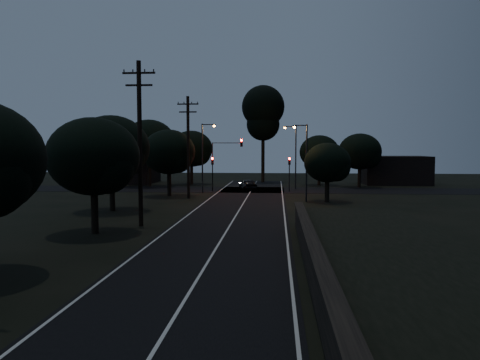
{
  "coord_description": "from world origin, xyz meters",
  "views": [
    {
      "loc": [
        3.17,
        -15.66,
        5.31
      ],
      "look_at": [
        0.0,
        24.0,
        2.5
      ],
      "focal_mm": 35.0,
      "sensor_mm": 36.0,
      "label": 1
    }
  ],
  "objects": [
    {
      "name": "building_left",
      "position": [
        -20.0,
        52.0,
        2.2
      ],
      "size": [
        10.0,
        8.0,
        4.4
      ],
      "primitive_type": "cube",
      "color": "black",
      "rests_on": "ground"
    },
    {
      "name": "retaining_wall",
      "position": [
        7.74,
        3.0,
        0.62
      ],
      "size": [
        6.93,
        26.0,
        1.6
      ],
      "color": "black",
      "rests_on": "ground"
    },
    {
      "name": "signal_left",
      "position": [
        -4.6,
        39.99,
        2.84
      ],
      "size": [
        0.28,
        0.35,
        4.1
      ],
      "color": "black",
      "rests_on": "ground"
    },
    {
      "name": "tree_far_ne",
      "position": [
        9.19,
        49.89,
        4.5
      ],
      "size": [
        5.5,
        5.5,
        6.95
      ],
      "color": "black",
      "rests_on": "ground"
    },
    {
      "name": "utility_pole_mid",
      "position": [
        -6.0,
        15.0,
        5.74
      ],
      "size": [
        2.2,
        0.3,
        11.0
      ],
      "color": "black",
      "rests_on": "ground"
    },
    {
      "name": "signal_right",
      "position": [
        4.6,
        39.99,
        2.84
      ],
      "size": [
        0.28,
        0.35,
        4.1
      ],
      "color": "black",
      "rests_on": "ground"
    },
    {
      "name": "tree_far_nw",
      "position": [
        -8.79,
        49.88,
        4.94
      ],
      "size": [
        6.03,
        6.03,
        7.64
      ],
      "color": "black",
      "rests_on": "ground"
    },
    {
      "name": "streetlight_c",
      "position": [
        5.83,
        30.0,
        4.35
      ],
      "size": [
        1.46,
        0.26,
        7.5
      ],
      "color": "black",
      "rests_on": "ground"
    },
    {
      "name": "streetlight_b",
      "position": [
        5.31,
        44.0,
        4.64
      ],
      "size": [
        1.66,
        0.26,
        8.0
      ],
      "color": "black",
      "rests_on": "ground"
    },
    {
      "name": "tree_left_c",
      "position": [
        -10.28,
        21.87,
        5.13
      ],
      "size": [
        6.28,
        6.28,
        7.93
      ],
      "color": "black",
      "rests_on": "ground"
    },
    {
      "name": "tree_far_e",
      "position": [
        14.2,
        46.89,
        4.6
      ],
      "size": [
        5.6,
        5.6,
        7.1
      ],
      "color": "black",
      "rests_on": "ground"
    },
    {
      "name": "building_right",
      "position": [
        20.0,
        53.0,
        2.0
      ],
      "size": [
        9.0,
        7.0,
        4.0
      ],
      "primitive_type": "cube",
      "color": "black",
      "rests_on": "ground"
    },
    {
      "name": "utility_pole_far",
      "position": [
        -6.0,
        32.0,
        5.48
      ],
      "size": [
        2.2,
        0.3,
        10.5
      ],
      "color": "black",
      "rests_on": "ground"
    },
    {
      "name": "ground",
      "position": [
        0.0,
        0.0,
        0.0
      ],
      "size": [
        160.0,
        160.0,
        0.0
      ],
      "primitive_type": "plane",
      "color": "black"
    },
    {
      "name": "tree_far_w",
      "position": [
        -13.75,
        45.86,
        5.84
      ],
      "size": [
        7.05,
        7.05,
        8.99
      ],
      "color": "black",
      "rests_on": "ground"
    },
    {
      "name": "tree_right_a",
      "position": [
        8.16,
        29.91,
        3.71
      ],
      "size": [
        4.51,
        4.51,
        5.73
      ],
      "color": "black",
      "rests_on": "ground"
    },
    {
      "name": "signal_mast",
      "position": [
        -2.91,
        39.99,
        4.34
      ],
      "size": [
        3.7,
        0.35,
        6.25
      ],
      "color": "black",
      "rests_on": "ground"
    },
    {
      "name": "road_surface",
      "position": [
        0.0,
        31.12,
        0.01
      ],
      "size": [
        60.0,
        70.0,
        0.03
      ],
      "color": "black",
      "rests_on": "ground"
    },
    {
      "name": "tall_pine",
      "position": [
        1.0,
        55.0,
        10.48
      ],
      "size": [
        6.4,
        6.4,
        14.55
      ],
      "color": "black",
      "rests_on": "ground"
    },
    {
      "name": "streetlight_a",
      "position": [
        -5.31,
        38.0,
        4.64
      ],
      "size": [
        1.66,
        0.26,
        8.0
      ],
      "color": "black",
      "rests_on": "ground"
    },
    {
      "name": "tree_left_b",
      "position": [
        -7.8,
        11.89,
        4.62
      ],
      "size": [
        5.6,
        5.6,
        7.12
      ],
      "color": "black",
      "rests_on": "ground"
    },
    {
      "name": "tree_left_d",
      "position": [
        -8.3,
        33.89,
        4.67
      ],
      "size": [
        5.68,
        5.68,
        7.2
      ],
      "color": "black",
      "rests_on": "ground"
    },
    {
      "name": "car",
      "position": [
        -0.43,
        41.76,
        0.69
      ],
      "size": [
        2.7,
        4.34,
        1.38
      ],
      "primitive_type": "imported",
      "rotation": [
        0.0,
        0.0,
        3.43
      ],
      "color": "black",
      "rests_on": "ground"
    }
  ]
}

